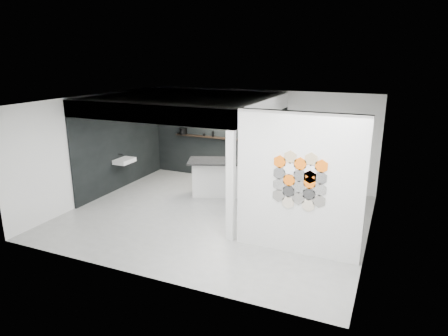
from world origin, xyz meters
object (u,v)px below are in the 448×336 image
bottle_dark (213,134)px  utensil_cup (204,135)px  wall_basin (124,161)px  kettle (245,137)px  kitchen_island (224,177)px  glass_vase (260,139)px  partition_panel (299,185)px  stockpot (183,131)px  glass_bowl (260,139)px

bottle_dark → utensil_cup: 0.32m
wall_basin → kettle: kettle is taller
kitchen_island → glass_vase: 1.72m
bottle_dark → kitchen_island: bearing=-54.5°
partition_panel → glass_vase: bearing=118.2°
kitchen_island → partition_panel: bearing=-64.1°
glass_vase → stockpot: bearing=180.0°
kitchen_island → glass_bowl: size_ratio=15.75×
glass_bowl → glass_vase: (0.00, 0.00, 0.01)m
glass_bowl → wall_basin: bearing=-148.7°
wall_basin → stockpot: size_ratio=2.47×
kettle → utensil_cup: size_ratio=2.19×
partition_panel → kettle: size_ratio=14.98×
stockpot → glass_bowl: size_ratio=1.83×
utensil_cup → stockpot: bearing=180.0°
glass_bowl → utensil_cup: glass_bowl is taller
wall_basin → kettle: (2.90, 2.07, 0.55)m
stockpot → bottle_dark: 1.05m
wall_basin → bottle_dark: (1.84, 2.07, 0.56)m
partition_panel → utensil_cup: size_ratio=32.86×
partition_panel → stockpot: (-4.68, 3.87, 0.02)m
partition_panel → wall_basin: 5.78m
partition_panel → kettle: (-2.57, 3.87, -0.00)m
stockpot → bottle_dark: size_ratio=1.43×
stockpot → bottle_dark: (1.05, 0.00, -0.01)m
utensil_cup → partition_panel: bearing=-44.4°
glass_vase → wall_basin: bearing=-148.7°
kitchen_island → stockpot: kitchen_island is taller
kitchen_island → kettle: size_ratio=11.22×
kitchen_island → glass_vase: kitchen_island is taller
stockpot → utensil_cup: (0.74, 0.00, -0.06)m
kettle → wall_basin: bearing=-162.0°
bottle_dark → utensil_cup: bottle_dark is taller
glass_vase → kitchen_island: bearing=-112.7°
wall_basin → glass_vase: size_ratio=4.94×
utensil_cup → wall_basin: bearing=-126.4°
kitchen_island → glass_bowl: 1.71m
glass_vase → glass_bowl: bearing=0.0°
stockpot → glass_bowl: (2.60, 0.00, -0.05)m
kettle → stockpot: bearing=162.6°
kettle → glass_bowl: kettle is taller
kitchen_island → utensil_cup: size_ratio=24.61×
kitchen_island → bottle_dark: size_ratio=12.33×
wall_basin → bottle_dark: bottle_dark is taller
kitchen_island → glass_vase: size_ratio=17.27×
utensil_cup → kitchen_island: bearing=-46.7°
partition_panel → glass_vase: size_ratio=23.07×
wall_basin → stockpot: (0.79, 2.07, 0.57)m
partition_panel → glass_vase: partition_panel is taller
bottle_dark → glass_bowl: bearing=0.0°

